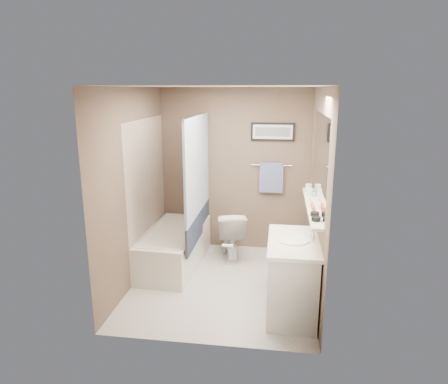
# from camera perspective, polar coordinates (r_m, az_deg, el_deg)

# --- Properties ---
(ground) EXTENTS (2.50, 2.50, 0.00)m
(ground) POSITION_cam_1_polar(r_m,az_deg,el_deg) (5.15, -0.24, -12.90)
(ground) COLOR beige
(ground) RESTS_ON ground
(ceiling) EXTENTS (2.20, 2.50, 0.04)m
(ceiling) POSITION_cam_1_polar(r_m,az_deg,el_deg) (4.57, -0.27, 14.60)
(ceiling) COLOR white
(ceiling) RESTS_ON wall_back
(wall_back) EXTENTS (2.20, 0.04, 2.40)m
(wall_back) POSITION_cam_1_polar(r_m,az_deg,el_deg) (5.91, 1.45, 3.07)
(wall_back) COLOR brown
(wall_back) RESTS_ON ground
(wall_front) EXTENTS (2.20, 0.04, 2.40)m
(wall_front) POSITION_cam_1_polar(r_m,az_deg,el_deg) (3.56, -3.09, -4.74)
(wall_front) COLOR brown
(wall_front) RESTS_ON ground
(wall_left) EXTENTS (0.04, 2.50, 2.40)m
(wall_left) POSITION_cam_1_polar(r_m,az_deg,el_deg) (4.99, -12.63, 0.56)
(wall_left) COLOR brown
(wall_left) RESTS_ON ground
(wall_right) EXTENTS (0.04, 2.50, 2.40)m
(wall_right) POSITION_cam_1_polar(r_m,az_deg,el_deg) (4.70, 12.90, -0.32)
(wall_right) COLOR brown
(wall_right) RESTS_ON ground
(tile_surround) EXTENTS (0.02, 1.55, 2.00)m
(tile_surround) POSITION_cam_1_polar(r_m,az_deg,el_deg) (5.50, -10.83, -0.21)
(tile_surround) COLOR beige
(tile_surround) RESTS_ON wall_left
(curtain_rod) EXTENTS (0.02, 1.55, 0.02)m
(curtain_rod) POSITION_cam_1_polar(r_m,az_deg,el_deg) (5.15, -3.94, 10.89)
(curtain_rod) COLOR silver
(curtain_rod) RESTS_ON wall_left
(curtain_upper) EXTENTS (0.03, 1.45, 1.28)m
(curtain_upper) POSITION_cam_1_polar(r_m,az_deg,el_deg) (5.23, -3.82, 3.76)
(curtain_upper) COLOR silver
(curtain_upper) RESTS_ON curtain_rod
(curtain_lower) EXTENTS (0.03, 1.45, 0.36)m
(curtain_lower) POSITION_cam_1_polar(r_m,az_deg,el_deg) (5.44, -3.68, -4.76)
(curtain_lower) COLOR #253145
(curtain_lower) RESTS_ON curtain_rod
(mirror) EXTENTS (0.02, 1.60, 1.00)m
(mirror) POSITION_cam_1_polar(r_m,az_deg,el_deg) (4.46, 13.49, 4.40)
(mirror) COLOR silver
(mirror) RESTS_ON wall_right
(shelf) EXTENTS (0.12, 1.60, 0.03)m
(shelf) POSITION_cam_1_polar(r_m,az_deg,el_deg) (4.57, 12.42, -1.99)
(shelf) COLOR silver
(shelf) RESTS_ON wall_right
(towel_bar) EXTENTS (0.60, 0.02, 0.02)m
(towel_bar) POSITION_cam_1_polar(r_m,az_deg,el_deg) (5.84, 6.82, 3.83)
(towel_bar) COLOR silver
(towel_bar) RESTS_ON wall_back
(towel) EXTENTS (0.34, 0.05, 0.44)m
(towel) POSITION_cam_1_polar(r_m,az_deg,el_deg) (5.86, 6.76, 2.07)
(towel) COLOR #8E93CF
(towel) RESTS_ON towel_bar
(art_frame) EXTENTS (0.62, 0.02, 0.26)m
(art_frame) POSITION_cam_1_polar(r_m,az_deg,el_deg) (5.79, 6.97, 8.53)
(art_frame) COLOR black
(art_frame) RESTS_ON wall_back
(art_mat) EXTENTS (0.56, 0.00, 0.20)m
(art_mat) POSITION_cam_1_polar(r_m,az_deg,el_deg) (5.78, 6.97, 8.52)
(art_mat) COLOR white
(art_mat) RESTS_ON art_frame
(art_image) EXTENTS (0.50, 0.00, 0.13)m
(art_image) POSITION_cam_1_polar(r_m,az_deg,el_deg) (5.77, 6.96, 8.52)
(art_image) COLOR #595959
(art_image) RESTS_ON art_mat
(door) EXTENTS (0.80, 0.02, 2.00)m
(door) POSITION_cam_1_polar(r_m,az_deg,el_deg) (3.56, 5.72, -8.23)
(door) COLOR silver
(door) RESTS_ON wall_front
(door_handle) EXTENTS (0.10, 0.02, 0.02)m
(door_handle) POSITION_cam_1_polar(r_m,az_deg,el_deg) (3.63, 0.51, -7.67)
(door_handle) COLOR silver
(door_handle) RESTS_ON door
(bathtub) EXTENTS (0.78, 1.54, 0.50)m
(bathtub) POSITION_cam_1_polar(r_m,az_deg,el_deg) (5.60, -7.25, -7.89)
(bathtub) COLOR white
(bathtub) RESTS_ON ground
(tub_rim) EXTENTS (0.56, 1.36, 0.02)m
(tub_rim) POSITION_cam_1_polar(r_m,az_deg,el_deg) (5.51, -7.34, -5.49)
(tub_rim) COLOR white
(tub_rim) RESTS_ON bathtub
(toilet) EXTENTS (0.54, 0.76, 0.70)m
(toilet) POSITION_cam_1_polar(r_m,az_deg,el_deg) (5.78, 0.89, -6.00)
(toilet) COLOR white
(toilet) RESTS_ON ground
(vanity) EXTENTS (0.54, 0.92, 0.80)m
(vanity) POSITION_cam_1_polar(r_m,az_deg,el_deg) (4.44, 9.87, -12.12)
(vanity) COLOR silver
(vanity) RESTS_ON ground
(countertop) EXTENTS (0.54, 0.96, 0.04)m
(countertop) POSITION_cam_1_polar(r_m,az_deg,el_deg) (4.27, 9.98, -7.06)
(countertop) COLOR white
(countertop) RESTS_ON vanity
(sink_basin) EXTENTS (0.34, 0.34, 0.01)m
(sink_basin) POSITION_cam_1_polar(r_m,az_deg,el_deg) (4.26, 9.86, -6.70)
(sink_basin) COLOR white
(sink_basin) RESTS_ON countertop
(faucet_spout) EXTENTS (0.02, 0.02, 0.10)m
(faucet_spout) POSITION_cam_1_polar(r_m,az_deg,el_deg) (4.25, 12.59, -6.25)
(faucet_spout) COLOR silver
(faucet_spout) RESTS_ON countertop
(faucet_knob) EXTENTS (0.05, 0.05, 0.05)m
(faucet_knob) POSITION_cam_1_polar(r_m,az_deg,el_deg) (4.35, 12.48, -6.03)
(faucet_knob) COLOR silver
(faucet_knob) RESTS_ON countertop
(candle_bowl_near) EXTENTS (0.09, 0.09, 0.04)m
(candle_bowl_near) POSITION_cam_1_polar(r_m,az_deg,el_deg) (4.03, 13.01, -3.76)
(candle_bowl_near) COLOR black
(candle_bowl_near) RESTS_ON shelf
(candle_bowl_far) EXTENTS (0.09, 0.09, 0.04)m
(candle_bowl_far) POSITION_cam_1_polar(r_m,az_deg,el_deg) (4.18, 12.84, -3.09)
(candle_bowl_far) COLOR black
(candle_bowl_far) RESTS_ON shelf
(hair_brush_front) EXTENTS (0.04, 0.22, 0.04)m
(hair_brush_front) POSITION_cam_1_polar(r_m,az_deg,el_deg) (4.44, 12.57, -2.01)
(hair_brush_front) COLOR #C7511C
(hair_brush_front) RESTS_ON shelf
(pink_comb) EXTENTS (0.03, 0.16, 0.01)m
(pink_comb) POSITION_cam_1_polar(r_m,az_deg,el_deg) (4.79, 12.24, -1.01)
(pink_comb) COLOR #CD7DA4
(pink_comb) RESTS_ON shelf
(glass_jar) EXTENTS (0.08, 0.08, 0.10)m
(glass_jar) POSITION_cam_1_polar(r_m,az_deg,el_deg) (5.13, 11.99, 0.57)
(glass_jar) COLOR silver
(glass_jar) RESTS_ON shelf
(soap_bottle) EXTENTS (0.07, 0.07, 0.14)m
(soap_bottle) POSITION_cam_1_polar(r_m,az_deg,el_deg) (4.94, 12.14, 0.24)
(soap_bottle) COLOR #999999
(soap_bottle) RESTS_ON shelf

